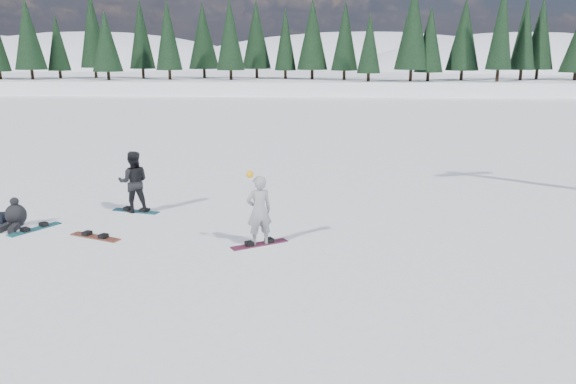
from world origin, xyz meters
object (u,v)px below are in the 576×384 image
(snowboarder_woman, at_px, (259,210))
(seated_rider, at_px, (15,216))
(snowboard_loose_b, at_px, (95,237))
(snowboarder_man, at_px, (134,182))
(snowboard_loose_a, at_px, (35,229))

(snowboarder_woman, height_order, seated_rider, snowboarder_woman)
(seated_rider, bearing_deg, snowboarder_woman, -14.01)
(seated_rider, xyz_separation_m, snowboard_loose_b, (2.58, -0.82, -0.30))
(snowboarder_man, xyz_separation_m, snowboard_loose_b, (-0.28, -2.47, -0.92))
(snowboard_loose_b, height_order, snowboard_loose_a, same)
(snowboarder_woman, bearing_deg, snowboard_loose_a, -32.12)
(snowboard_loose_b, bearing_deg, snowboard_loose_a, -174.47)
(snowboard_loose_b, xyz_separation_m, snowboard_loose_a, (-1.92, 0.56, 0.00))
(snowboarder_woman, bearing_deg, snowboarder_man, -58.46)
(snowboarder_woman, distance_m, seated_rider, 7.07)
(snowboarder_man, height_order, snowboard_loose_b, snowboarder_man)
(snowboarder_man, bearing_deg, snowboarder_woman, 132.22)
(seated_rider, height_order, snowboard_loose_a, seated_rider)
(snowboarder_woman, xyz_separation_m, snowboard_loose_b, (-4.37, 0.34, -0.89))
(snowboarder_woman, distance_m, snowboard_loose_b, 4.47)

